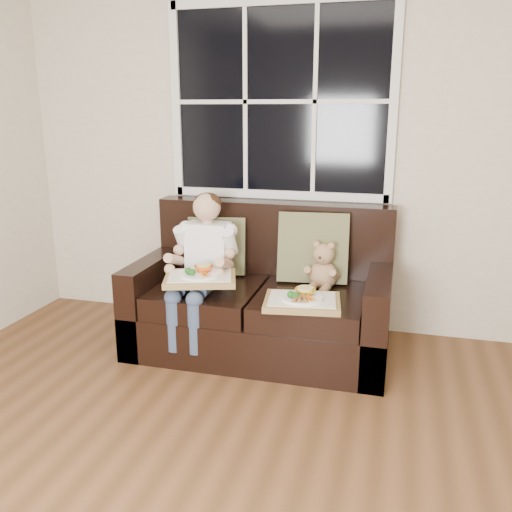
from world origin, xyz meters
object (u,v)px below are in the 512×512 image
(loveseat, at_px, (263,303))
(child, at_px, (203,255))
(teddy_bear, at_px, (323,269))
(tray_left, at_px, (200,277))
(tray_right, at_px, (302,300))

(loveseat, relative_size, child, 1.81)
(loveseat, relative_size, teddy_bear, 5.17)
(child, relative_size, tray_left, 1.79)
(child, xyz_separation_m, teddy_bear, (0.79, 0.14, -0.08))
(loveseat, distance_m, tray_left, 0.54)
(child, bearing_deg, tray_left, -74.52)
(tray_left, xyz_separation_m, tray_right, (0.66, -0.01, -0.09))
(loveseat, bearing_deg, child, -162.26)
(tray_right, bearing_deg, loveseat, 125.72)
(child, height_order, teddy_bear, child)
(child, height_order, tray_right, child)
(teddy_bear, distance_m, tray_right, 0.38)
(loveseat, height_order, tray_left, loveseat)
(loveseat, relative_size, tray_left, 3.24)
(loveseat, height_order, tray_right, loveseat)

